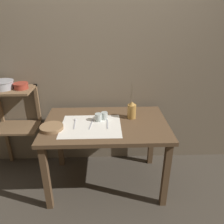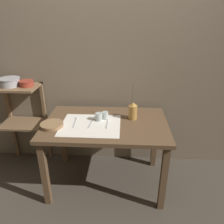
% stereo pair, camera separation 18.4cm
% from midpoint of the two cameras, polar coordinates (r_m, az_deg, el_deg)
% --- Properties ---
extents(ground_plane, '(12.00, 12.00, 0.00)m').
position_cam_midpoint_polar(ground_plane, '(2.70, -3.50, -17.71)').
color(ground_plane, '#473F35').
extents(stone_wall_back, '(7.00, 0.06, 2.40)m').
position_cam_midpoint_polar(stone_wall_back, '(2.59, -3.95, 10.81)').
color(stone_wall_back, '#7A6B56').
rests_on(stone_wall_back, ground_plane).
extents(wooden_table, '(1.27, 0.81, 0.78)m').
position_cam_midpoint_polar(wooden_table, '(2.30, -3.94, -5.06)').
color(wooden_table, brown).
rests_on(wooden_table, ground_plane).
extents(wooden_shelf_unit, '(0.49, 0.34, 1.06)m').
position_cam_midpoint_polar(wooden_shelf_unit, '(2.80, -25.52, -0.47)').
color(wooden_shelf_unit, brown).
rests_on(wooden_shelf_unit, ground_plane).
extents(linen_cloth, '(0.59, 0.49, 0.00)m').
position_cam_midpoint_polar(linen_cloth, '(2.20, -7.91, -3.69)').
color(linen_cloth, white).
rests_on(linen_cloth, wooden_table).
extents(pitcher_with_flowers, '(0.09, 0.09, 0.40)m').
position_cam_midpoint_polar(pitcher_with_flowers, '(2.31, 2.91, 0.40)').
color(pitcher_with_flowers, '#B7843D').
rests_on(pitcher_with_flowers, wooden_table).
extents(wooden_bowl, '(0.23, 0.23, 0.04)m').
position_cam_midpoint_polar(wooden_bowl, '(2.22, -17.82, -3.94)').
color(wooden_bowl, '#8E6B47').
rests_on(wooden_bowl, wooden_table).
extents(glass_tumbler_near, '(0.07, 0.07, 0.08)m').
position_cam_midpoint_polar(glass_tumbler_near, '(2.27, -5.88, -1.43)').
color(glass_tumbler_near, '#B7C1BC').
rests_on(glass_tumbler_near, wooden_table).
extents(glass_tumbler_far, '(0.07, 0.07, 0.08)m').
position_cam_midpoint_polar(glass_tumbler_far, '(2.30, -4.29, -1.00)').
color(glass_tumbler_far, '#B7C1BC').
rests_on(glass_tumbler_far, wooden_table).
extents(spoon_outer, '(0.03, 0.21, 0.02)m').
position_cam_midpoint_polar(spoon_outer, '(2.30, -11.90, -2.51)').
color(spoon_outer, '#A8A8AD').
rests_on(spoon_outer, wooden_table).
extents(spoon_inner, '(0.04, 0.21, 0.02)m').
position_cam_midpoint_polar(spoon_inner, '(2.27, -7.58, -2.58)').
color(spoon_inner, '#A8A8AD').
rests_on(spoon_inner, wooden_table).
extents(fork_outer, '(0.01, 0.20, 0.00)m').
position_cam_midpoint_polar(fork_outer, '(2.21, -3.58, -3.19)').
color(fork_outer, '#A8A8AD').
rests_on(fork_outer, wooden_table).
extents(metal_pot_large, '(0.23, 0.23, 0.09)m').
position_cam_midpoint_polar(metal_pot_large, '(2.67, -28.47, 6.28)').
color(metal_pot_large, '#A8A8AD').
rests_on(metal_pot_large, wooden_shelf_unit).
extents(metal_pot_small, '(0.16, 0.16, 0.06)m').
position_cam_midpoint_polar(metal_pot_small, '(2.60, -24.60, 6.26)').
color(metal_pot_small, '#9E3828').
rests_on(metal_pot_small, wooden_shelf_unit).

